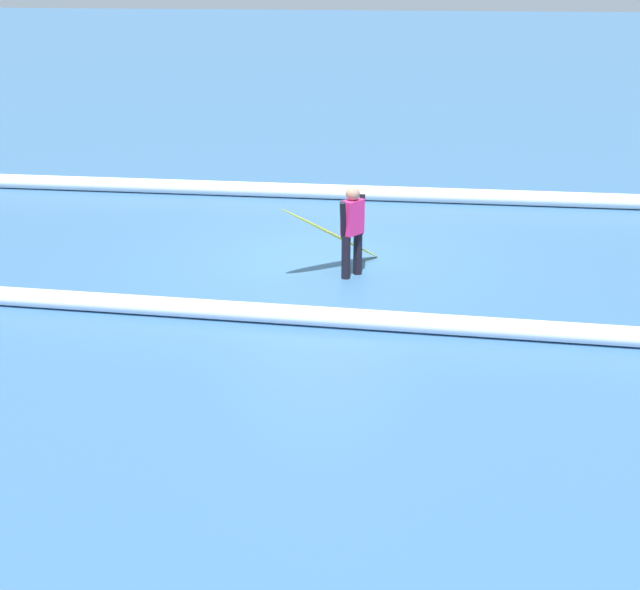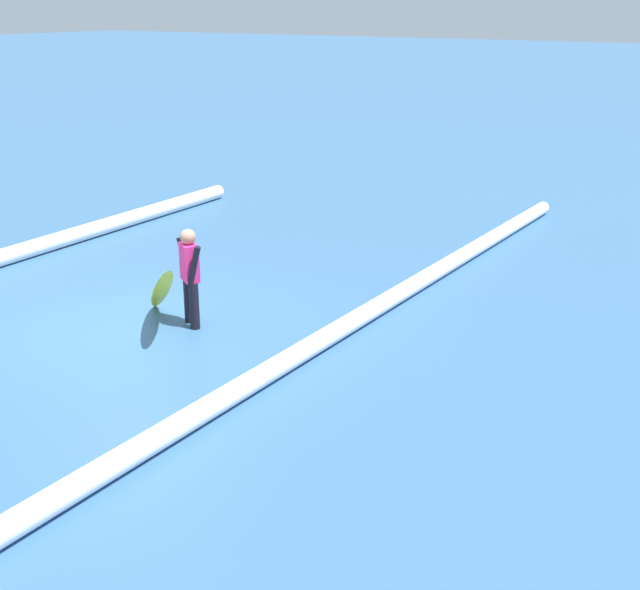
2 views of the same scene
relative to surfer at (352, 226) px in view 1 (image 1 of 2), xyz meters
The scene contains 5 objects.
ground_plane 1.28m from the surfer, 47.76° to the right, with size 184.22×184.22×0.00m, color #335C85.
surfer is the anchor object (origin of this frame).
surfboard 0.47m from the surfer, 33.65° to the right, with size 1.52×1.71×1.22m.
wave_crest_foreground 4.92m from the surfer, 74.38° to the right, with size 0.30×0.30×16.23m, color silver.
wave_crest_midground 2.86m from the surfer, 131.62° to the left, with size 0.27×0.27×14.93m, color white.
Camera 1 is at (-2.15, 13.28, 4.48)m, focal length 48.15 mm.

